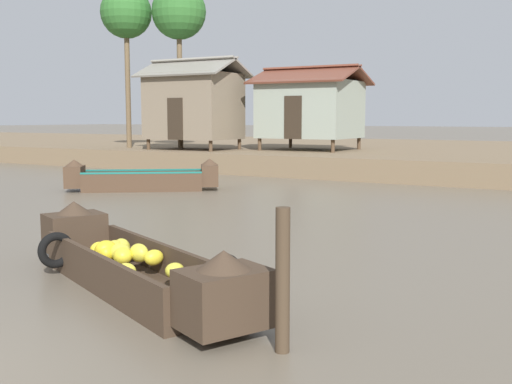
% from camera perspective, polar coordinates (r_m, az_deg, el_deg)
% --- Properties ---
extents(ground_plane, '(300.00, 300.00, 0.00)m').
position_cam_1_polar(ground_plane, '(13.21, 6.99, -2.98)').
color(ground_plane, '#665B4C').
extents(riverbank_strip, '(160.00, 20.00, 0.82)m').
position_cam_1_polar(riverbank_strip, '(30.98, 20.58, 3.00)').
color(riverbank_strip, '#756047').
rests_on(riverbank_strip, ground).
extents(banana_boat, '(5.04, 2.97, 0.92)m').
position_cam_1_polar(banana_boat, '(8.39, -11.34, -6.45)').
color(banana_boat, '#3D2D21').
rests_on(banana_boat, ground).
extents(cargo_boat_upstream, '(4.31, 3.50, 0.97)m').
position_cam_1_polar(cargo_boat_upstream, '(19.58, -10.34, 1.16)').
color(cargo_boat_upstream, '#473323').
rests_on(cargo_boat_upstream, ground).
extents(stilt_house_left, '(4.47, 3.21, 4.06)m').
position_cam_1_polar(stilt_house_left, '(28.23, -5.74, 7.95)').
color(stilt_house_left, '#4C3826').
rests_on(stilt_house_left, riverbank_strip).
extents(stilt_house_mid_left, '(4.56, 3.88, 3.67)m').
position_cam_1_polar(stilt_house_mid_left, '(27.76, 5.01, 7.67)').
color(stilt_house_mid_left, '#4C3826').
rests_on(stilt_house_mid_left, riverbank_strip).
extents(palm_tree_near, '(2.38, 2.38, 7.49)m').
position_cam_1_polar(palm_tree_near, '(30.71, -11.83, 15.66)').
color(palm_tree_near, brown).
rests_on(palm_tree_near, riverbank_strip).
extents(palm_tree_mid, '(2.50, 2.50, 7.49)m').
position_cam_1_polar(palm_tree_mid, '(29.78, -7.09, 15.95)').
color(palm_tree_mid, brown).
rests_on(palm_tree_mid, riverbank_strip).
extents(mooring_post, '(0.14, 0.14, 1.41)m').
position_cam_1_polar(mooring_post, '(5.96, 2.46, -8.12)').
color(mooring_post, '#423323').
rests_on(mooring_post, ground).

